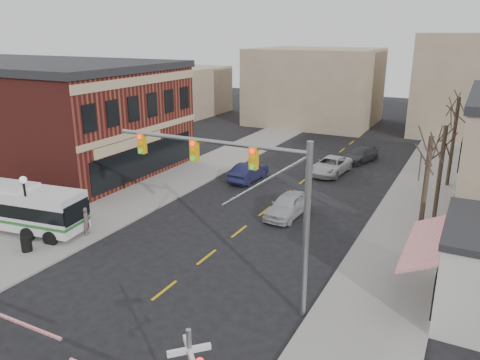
% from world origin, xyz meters
% --- Properties ---
extents(ground, '(160.00, 160.00, 0.00)m').
position_xyz_m(ground, '(0.00, 0.00, 0.00)').
color(ground, black).
rests_on(ground, ground).
extents(sidewalk_west, '(5.00, 60.00, 0.12)m').
position_xyz_m(sidewalk_west, '(-9.50, 20.00, 0.06)').
color(sidewalk_west, gray).
rests_on(sidewalk_west, ground).
extents(sidewalk_east, '(5.00, 60.00, 0.12)m').
position_xyz_m(sidewalk_east, '(9.50, 20.00, 0.06)').
color(sidewalk_east, gray).
rests_on(sidewalk_east, ground).
extents(brick_building, '(30.40, 15.40, 9.60)m').
position_xyz_m(brick_building, '(-26.98, 16.00, 4.81)').
color(brick_building, maroon).
rests_on(brick_building, ground).
extents(tree_east_a, '(0.28, 0.28, 6.75)m').
position_xyz_m(tree_east_a, '(10.50, 12.00, 3.50)').
color(tree_east_a, '#382B21').
rests_on(tree_east_a, sidewalk_east).
extents(tree_east_b, '(0.28, 0.28, 6.30)m').
position_xyz_m(tree_east_b, '(10.80, 18.00, 3.27)').
color(tree_east_b, '#382B21').
rests_on(tree_east_b, sidewalk_east).
extents(tree_east_c, '(0.28, 0.28, 7.20)m').
position_xyz_m(tree_east_c, '(11.00, 26.00, 3.72)').
color(tree_east_c, '#382B21').
rests_on(tree_east_c, sidewalk_east).
extents(transit_bus, '(11.42, 3.99, 2.88)m').
position_xyz_m(transit_bus, '(-13.57, 3.59, 1.64)').
color(transit_bus, silver).
rests_on(transit_bus, ground).
extents(traffic_signal_mast, '(9.75, 0.30, 8.00)m').
position_xyz_m(traffic_signal_mast, '(4.05, 3.16, 5.73)').
color(traffic_signal_mast, gray).
rests_on(traffic_signal_mast, ground).
extents(street_lamp, '(0.44, 0.44, 4.00)m').
position_xyz_m(street_lamp, '(-10.60, 2.99, 3.00)').
color(street_lamp, black).
rests_on(street_lamp, sidewalk_west).
extents(trash_bin, '(0.60, 0.60, 0.87)m').
position_xyz_m(trash_bin, '(-9.46, 1.75, 0.56)').
color(trash_bin, black).
rests_on(trash_bin, sidewalk_west).
extents(car_a, '(2.15, 4.78, 1.60)m').
position_xyz_m(car_a, '(1.76, 13.87, 0.80)').
color(car_a, '#ADAEB2').
rests_on(car_a, ground).
extents(car_b, '(1.77, 4.70, 1.53)m').
position_xyz_m(car_b, '(-4.20, 19.86, 0.77)').
color(car_b, '#161737').
rests_on(car_b, ground).
extents(car_c, '(2.92, 5.54, 1.48)m').
position_xyz_m(car_c, '(1.39, 25.06, 0.74)').
color(car_c, silver).
rests_on(car_c, ground).
extents(car_d, '(3.31, 5.05, 1.36)m').
position_xyz_m(car_d, '(2.78, 30.26, 0.68)').
color(car_d, '#44454A').
rests_on(car_d, ground).
extents(pedestrian_near, '(0.65, 0.77, 1.80)m').
position_xyz_m(pedestrian_near, '(-8.06, 5.06, 1.02)').
color(pedestrian_near, '#655451').
rests_on(pedestrian_near, sidewalk_west).
extents(pedestrian_far, '(0.89, 0.93, 1.51)m').
position_xyz_m(pedestrian_far, '(-11.04, 6.90, 0.87)').
color(pedestrian_far, '#37365F').
rests_on(pedestrian_far, sidewalk_west).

